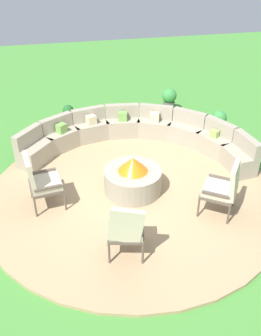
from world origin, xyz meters
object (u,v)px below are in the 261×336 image
at_px(lounge_chair_front_left, 40,180).
at_px(curved_stone_bench, 137,136).
at_px(lounge_chair_back_left, 224,187).
at_px(potted_plant_1, 69,114).
at_px(potted_plant_2, 169,99).
at_px(fire_pit, 133,178).
at_px(lounge_chair_front_right, 126,228).
at_px(potted_plant_3, 218,121).

bearing_deg(lounge_chair_front_left, curved_stone_bench, 120.76).
distance_m(lounge_chair_back_left, potted_plant_1, 4.97).
distance_m(lounge_chair_front_left, potted_plant_2, 5.12).
distance_m(lounge_chair_back_left, potted_plant_2, 4.60).
distance_m(fire_pit, lounge_chair_front_right, 1.71).
relative_size(lounge_chair_front_left, potted_plant_1, 2.01).
bearing_deg(potted_plant_1, potted_plant_2, 3.69).
bearing_deg(potted_plant_2, lounge_chair_back_left, -96.18).
bearing_deg(fire_pit, potted_plant_2, 62.39).
xyz_separation_m(lounge_chair_front_left, potted_plant_2, (3.57, 3.66, -0.25)).
bearing_deg(curved_stone_bench, potted_plant_3, 9.71).
bearing_deg(curved_stone_bench, potted_plant_1, 129.19).
relative_size(potted_plant_1, potted_plant_2, 0.78).
relative_size(curved_stone_bench, lounge_chair_back_left, 4.74).
height_order(lounge_chair_front_left, potted_plant_2, lounge_chair_front_left).
height_order(potted_plant_1, potted_plant_3, potted_plant_3).
relative_size(curved_stone_bench, potted_plant_1, 9.33).
height_order(curved_stone_bench, potted_plant_1, curved_stone_bench).
relative_size(fire_pit, lounge_chair_front_left, 1.05).
relative_size(lounge_chair_front_left, lounge_chair_back_left, 1.02).
bearing_deg(potted_plant_3, potted_plant_2, 116.86).
height_order(curved_stone_bench, lounge_chair_front_left, lounge_chair_front_left).
bearing_deg(potted_plant_2, potted_plant_1, -176.31).
bearing_deg(potted_plant_2, lounge_chair_front_left, -134.31).
distance_m(lounge_chair_front_right, lounge_chair_back_left, 1.97).
height_order(potted_plant_2, potted_plant_3, potted_plant_2).
distance_m(curved_stone_bench, lounge_chair_back_left, 2.80).
xyz_separation_m(fire_pit, potted_plant_2, (1.88, 3.59, 0.01)).
bearing_deg(potted_plant_2, curved_stone_bench, -125.80).
xyz_separation_m(potted_plant_1, potted_plant_3, (3.60, -1.37, 0.05)).
relative_size(curved_stone_bench, lounge_chair_front_left, 4.64).
height_order(potted_plant_1, potted_plant_2, potted_plant_2).
distance_m(curved_stone_bench, lounge_chair_front_left, 2.79).
xyz_separation_m(fire_pit, potted_plant_1, (-0.94, 3.40, -0.07)).
height_order(fire_pit, lounge_chair_front_right, lounge_chair_front_right).
relative_size(lounge_chair_back_left, potted_plant_1, 1.97).
relative_size(fire_pit, potted_plant_3, 1.83).
xyz_separation_m(potted_plant_1, potted_plant_2, (2.81, 0.18, 0.08)).
height_order(lounge_chair_front_left, lounge_chair_front_right, lounge_chair_front_right).
xyz_separation_m(lounge_chair_front_left, lounge_chair_back_left, (3.08, -0.91, -0.01)).
bearing_deg(lounge_chair_front_right, curved_stone_bench, 87.53).
relative_size(lounge_chair_front_right, potted_plant_3, 1.74).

